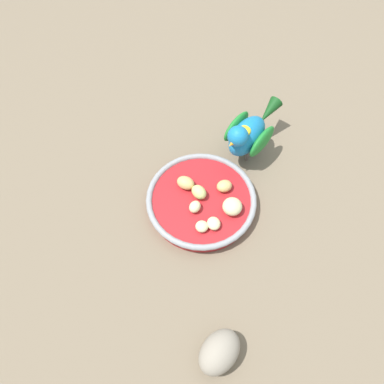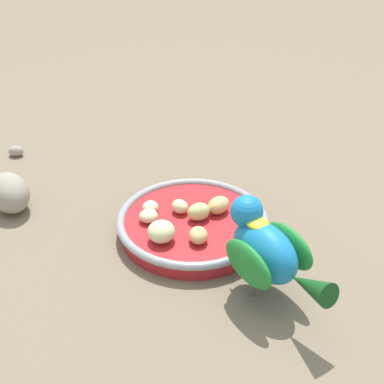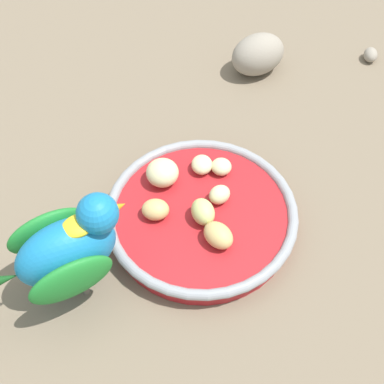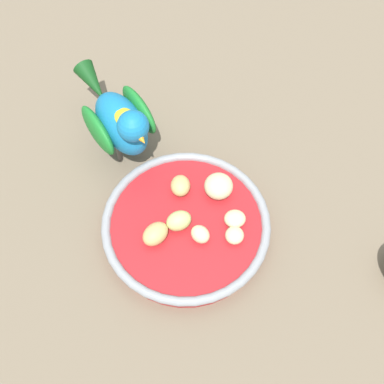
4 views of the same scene
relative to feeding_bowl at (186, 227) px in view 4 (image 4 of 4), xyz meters
name	(u,v)px [view 4 (image 4 of 4)]	position (x,y,z in m)	size (l,w,h in m)	color
ground_plane	(210,229)	(0.02, 0.03, -0.02)	(4.00, 4.00, 0.00)	#756651
feeding_bowl	(186,227)	(0.00, 0.00, 0.00)	(0.23, 0.23, 0.03)	#AD1E23
apple_piece_0	(179,221)	(0.00, -0.01, 0.02)	(0.03, 0.03, 0.03)	#C6D17A
apple_piece_1	(234,235)	(0.06, 0.03, 0.02)	(0.03, 0.02, 0.02)	beige
apple_piece_2	(180,186)	(-0.05, 0.03, 0.02)	(0.03, 0.03, 0.02)	tan
apple_piece_3	(219,186)	(-0.01, 0.07, 0.02)	(0.04, 0.04, 0.03)	beige
apple_piece_4	(235,219)	(0.04, 0.05, 0.02)	(0.03, 0.03, 0.02)	beige
apple_piece_5	(155,234)	(-0.01, -0.04, 0.02)	(0.04, 0.03, 0.03)	tan
apple_piece_6	(200,234)	(0.03, 0.00, 0.02)	(0.03, 0.02, 0.02)	beige
parrot	(120,120)	(-0.16, 0.02, 0.06)	(0.19, 0.10, 0.13)	#59544C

